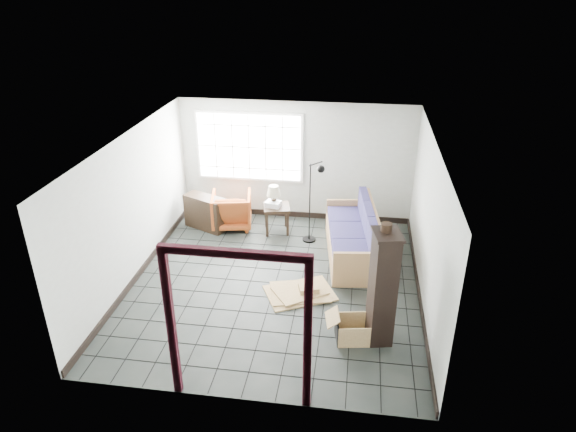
% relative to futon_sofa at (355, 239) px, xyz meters
% --- Properties ---
extents(ground, '(5.50, 5.50, 0.00)m').
position_rel_futon_sofa_xyz_m(ground, '(-1.36, -1.19, -0.37)').
color(ground, black).
rests_on(ground, ground).
extents(room_shell, '(5.02, 5.52, 2.61)m').
position_rel_futon_sofa_xyz_m(room_shell, '(-1.36, -1.16, 1.31)').
color(room_shell, '#A6AAA3').
rests_on(room_shell, ground).
extents(window_panel, '(2.32, 0.08, 1.52)m').
position_rel_futon_sofa_xyz_m(window_panel, '(-2.36, 1.51, 1.23)').
color(window_panel, silver).
rests_on(window_panel, ground).
extents(doorway_trim, '(1.80, 0.08, 2.20)m').
position_rel_futon_sofa_xyz_m(doorway_trim, '(-1.36, -3.89, 1.01)').
color(doorway_trim, '#330B15').
rests_on(doorway_trim, ground).
extents(futon_sofa, '(1.14, 2.37, 1.01)m').
position_rel_futon_sofa_xyz_m(futon_sofa, '(0.00, 0.00, 0.00)').
color(futon_sofa, '#A27B49').
rests_on(futon_sofa, ground).
extents(armchair, '(0.95, 0.91, 0.84)m').
position_rel_futon_sofa_xyz_m(armchair, '(-2.65, 0.88, 0.05)').
color(armchair, brown).
rests_on(armchair, ground).
extents(side_table, '(0.64, 0.64, 0.58)m').
position_rel_futon_sofa_xyz_m(side_table, '(-1.66, 0.78, 0.12)').
color(side_table, black).
rests_on(side_table, ground).
extents(table_lamp, '(0.37, 0.37, 0.44)m').
position_rel_futon_sofa_xyz_m(table_lamp, '(-1.72, 0.81, 0.52)').
color(table_lamp, black).
rests_on(table_lamp, side_table).
extents(projector, '(0.35, 0.30, 0.11)m').
position_rel_futon_sofa_xyz_m(projector, '(-1.72, 0.76, 0.27)').
color(projector, silver).
rests_on(projector, side_table).
extents(floor_lamp, '(0.47, 0.42, 1.77)m').
position_rel_futon_sofa_xyz_m(floor_lamp, '(-0.83, 0.41, 0.58)').
color(floor_lamp, black).
rests_on(floor_lamp, ground).
extents(console_shelf, '(0.99, 0.72, 0.72)m').
position_rel_futon_sofa_xyz_m(console_shelf, '(-3.18, 0.73, -0.01)').
color(console_shelf, black).
rests_on(console_shelf, ground).
extents(tall_shelf, '(0.47, 0.55, 1.79)m').
position_rel_futon_sofa_xyz_m(tall_shelf, '(0.42, -2.45, 0.55)').
color(tall_shelf, black).
rests_on(tall_shelf, ground).
extents(pot, '(0.18, 0.18, 0.12)m').
position_rel_futon_sofa_xyz_m(pot, '(0.40, -2.40, 1.49)').
color(pot, black).
rests_on(pot, tall_shelf).
extents(open_box, '(0.89, 0.54, 0.47)m').
position_rel_futon_sofa_xyz_m(open_box, '(0.05, -2.52, -0.19)').
color(open_box, '#956E48').
rests_on(open_box, ground).
extents(cardboard_pile, '(1.35, 1.20, 0.16)m').
position_rel_futon_sofa_xyz_m(cardboard_pile, '(-0.87, -1.45, -0.32)').
color(cardboard_pile, '#956E48').
rests_on(cardboard_pile, ground).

